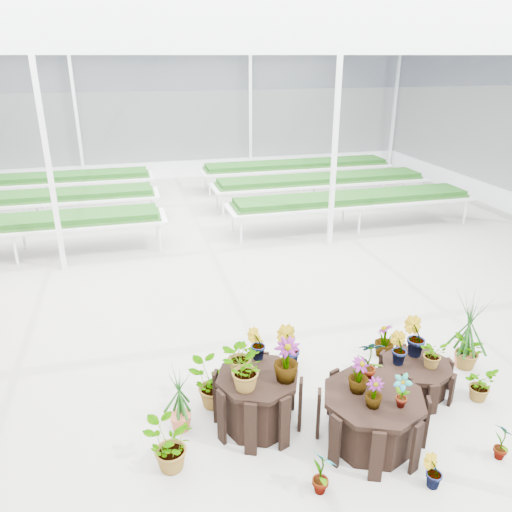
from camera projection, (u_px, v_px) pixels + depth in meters
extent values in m
plane|color=gray|center=(247.00, 349.00, 7.66)|extent=(24.00, 24.00, 0.00)
cylinder|color=black|center=(258.00, 400.00, 5.98)|extent=(1.33, 1.33, 0.70)
cylinder|color=black|center=(371.00, 418.00, 5.74)|extent=(1.60, 1.60, 0.64)
cylinder|color=black|center=(415.00, 377.00, 6.64)|extent=(1.03, 1.03, 0.43)
imported|color=#143D10|center=(241.00, 356.00, 5.83)|extent=(0.54, 0.52, 0.45)
imported|color=#143D10|center=(286.00, 360.00, 5.69)|extent=(0.42, 0.42, 0.53)
imported|color=#143D10|center=(256.00, 344.00, 6.11)|extent=(0.26, 0.23, 0.41)
imported|color=#143D10|center=(244.00, 370.00, 5.52)|extent=(0.52, 0.47, 0.51)
imported|color=#143D10|center=(359.00, 375.00, 5.61)|extent=(0.32, 0.32, 0.42)
imported|color=#143D10|center=(402.00, 391.00, 5.37)|extent=(0.24, 0.25, 0.40)
imported|color=#143D10|center=(370.00, 360.00, 5.78)|extent=(0.34, 0.27, 0.56)
imported|color=#143D10|center=(374.00, 393.00, 5.38)|extent=(0.27, 0.27, 0.35)
imported|color=#143D10|center=(398.00, 348.00, 6.50)|extent=(0.28, 0.31, 0.44)
imported|color=#143D10|center=(433.00, 353.00, 6.44)|extent=(0.40, 0.37, 0.38)
imported|color=#143D10|center=(414.00, 337.00, 6.66)|extent=(0.39, 0.39, 0.55)
imported|color=#143D10|center=(168.00, 447.00, 5.34)|extent=(0.59, 0.53, 0.59)
imported|color=#143D10|center=(211.00, 385.00, 6.31)|extent=(0.66, 0.60, 0.64)
imported|color=#143D10|center=(322.00, 471.00, 5.05)|extent=(0.31, 0.35, 0.56)
imported|color=#143D10|center=(432.00, 472.00, 5.16)|extent=(0.27, 0.26, 0.39)
imported|color=#143D10|center=(503.00, 441.00, 5.50)|extent=(0.23, 0.29, 0.48)
imported|color=#143D10|center=(480.00, 384.00, 6.49)|extent=(0.52, 0.51, 0.44)
imported|color=#143D10|center=(468.00, 351.00, 7.10)|extent=(0.60, 0.64, 0.55)
imported|color=#143D10|center=(385.00, 340.00, 7.41)|extent=(0.43, 0.43, 0.54)
imported|color=#143D10|center=(288.00, 347.00, 7.14)|extent=(0.44, 0.43, 0.63)
imported|color=#143D10|center=(253.00, 362.00, 6.74)|extent=(0.43, 0.47, 0.68)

